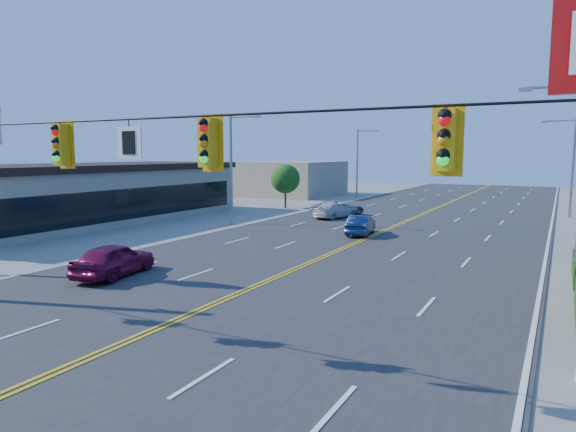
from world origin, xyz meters
The scene contains 13 objects.
ground centered at (0.00, 0.00, 0.00)m, with size 160.00×160.00×0.00m, color gray.
road centered at (0.00, 20.00, 0.03)m, with size 20.00×120.00×0.06m, color #2D2D30.
signal_span centered at (-0.12, 0.00, 4.89)m, with size 24.32×0.34×9.00m.
strip_mall centered at (-22.00, 18.00, 2.25)m, with size 10.40×26.40×4.40m.
streetlight_ne centered at (10.79, 38.00, 4.51)m, with size 2.55×0.25×8.00m.
streetlight_sw centered at (-10.79, 22.00, 4.51)m, with size 2.55×0.25×8.00m.
streetlight_nw centered at (-10.79, 48.00, 4.51)m, with size 2.55×0.25×8.00m.
tree_west centered at (-13.00, 34.00, 2.79)m, with size 2.80×2.80×4.20m.
bld_west_far centered at (-20.00, 48.00, 2.10)m, with size 11.00×12.00×4.20m, color tan.
car_magenta centered at (-6.17, 6.19, 0.70)m, with size 1.66×4.13×1.41m, color maroon.
car_blue centered at (-0.84, 21.62, 0.61)m, with size 1.30×3.73×1.23m, color #0D2151.
car_white centered at (-5.67, 28.65, 0.61)m, with size 1.70×4.19×1.22m, color silver.
car_silver centered at (-5.83, 29.94, 0.66)m, with size 2.20×4.77×1.33m, color #A5A4AA.
Camera 1 is at (10.29, -9.04, 5.20)m, focal length 32.00 mm.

